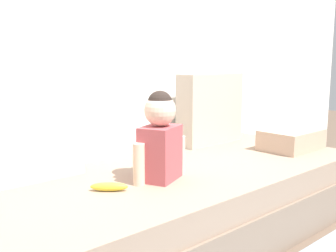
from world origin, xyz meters
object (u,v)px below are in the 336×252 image
(banana, at_px, (109,187))
(folded_blanket, at_px, (291,140))
(throw_pillow_right, at_px, (210,109))
(toddler, at_px, (160,137))
(couch, at_px, (181,205))
(throw_pillow_left, at_px, (32,133))

(banana, height_order, folded_blanket, folded_blanket)
(throw_pillow_right, bearing_deg, folded_blanket, -63.64)
(folded_blanket, bearing_deg, toddler, 176.16)
(throw_pillow_right, distance_m, toddler, 0.93)
(banana, bearing_deg, couch, 3.41)
(toddler, bearing_deg, banana, 176.32)
(toddler, distance_m, folded_blanket, 1.09)
(banana, relative_size, folded_blanket, 0.42)
(throw_pillow_left, bearing_deg, couch, -30.39)
(couch, distance_m, banana, 0.52)
(folded_blanket, bearing_deg, throw_pillow_right, 116.36)
(couch, xyz_separation_m, folded_blanket, (0.89, -0.12, 0.26))
(couch, distance_m, throw_pillow_left, 0.86)
(toddler, bearing_deg, throw_pillow_left, 137.00)
(throw_pillow_left, bearing_deg, throw_pillow_right, 0.00)
(toddler, height_order, banana, toddler)
(throw_pillow_left, bearing_deg, folded_blanket, -17.95)
(throw_pillow_right, relative_size, folded_blanket, 1.28)
(throw_pillow_left, height_order, throw_pillow_right, throw_pillow_right)
(couch, height_order, toddler, toddler)
(toddler, bearing_deg, folded_blanket, -3.84)
(couch, bearing_deg, folded_blanket, -7.64)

